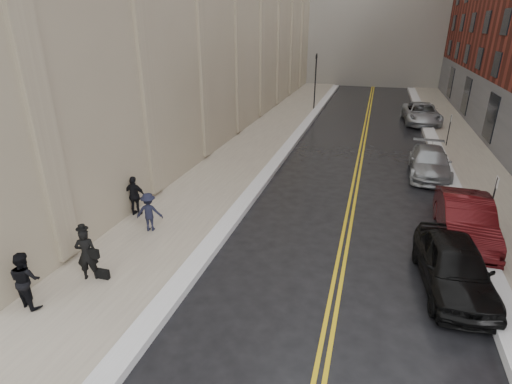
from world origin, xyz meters
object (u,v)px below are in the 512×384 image
Objects in this scene: car_maroon at (465,219)px; pedestrian_main at (87,254)px; car_silver_far at (421,113)px; pedestrian_c at (135,196)px; pedestrian_b at (149,212)px; car_silver_near at (430,162)px; pedestrian_a at (26,280)px; car_black at (454,266)px.

pedestrian_main reaches higher than car_maroon.
car_silver_far is 3.41× the size of pedestrian_c.
car_maroon is 3.19× the size of pedestrian_b.
car_silver_near is 2.90× the size of pedestrian_a.
car_maroon is 20.41m from car_silver_far.
car_silver_near is 15.48m from pedestrian_c.
pedestrian_c is at bearing 167.42° from car_black.
pedestrian_main is at bearing -150.86° from car_maroon.
car_silver_near is at bearing -95.80° from car_silver_far.
pedestrian_a is at bearing 39.82° from pedestrian_main.
pedestrian_b is (-10.83, 0.47, 0.14)m from car_black.
pedestrian_main reaches higher than pedestrian_c.
car_silver_far is 3.33× the size of pedestrian_main.
pedestrian_c is (-0.34, 6.10, -0.00)m from pedestrian_a.
car_silver_near is 2.91× the size of pedestrian_c.
pedestrian_a is (-11.78, -4.58, 0.22)m from car_black.
car_silver_far is 31.21m from pedestrian_a.
car_maroon is at bearing -93.32° from car_silver_far.
pedestrian_main reaches higher than car_silver_near.
pedestrian_a reaches higher than car_maroon.
car_maroon reaches higher than car_silver_far.
car_maroon is at bearing 70.51° from car_black.
car_black is at bearing -89.91° from car_silver_near.
car_silver_far reaches higher than car_black.
pedestrian_c is (-13.00, -22.43, 0.19)m from car_silver_far.
pedestrian_a reaches higher than car_silver_far.
pedestrian_c is at bearing -55.36° from pedestrian_b.
car_silver_far is (0.89, 23.95, 0.02)m from car_black.
car_black is at bearing -103.63° from car_maroon.
car_silver_near is 15.16m from pedestrian_b.
pedestrian_c is (-12.11, 1.52, 0.22)m from car_black.
car_silver_near is at bearing 82.91° from car_black.
pedestrian_a is 1.00× the size of pedestrian_c.
car_silver_far is at bearing -132.45° from pedestrian_b.
pedestrian_c is at bearing -100.41° from pedestrian_main.
car_silver_far is at bearing 89.29° from car_silver_near.
car_silver_near is (0.32, 10.74, -0.07)m from car_black.
pedestrian_b is at bearing 172.10° from car_black.
pedestrian_a is (-12.66, -8.12, 0.20)m from car_maroon.
pedestrian_b is (-11.72, -23.48, 0.11)m from car_silver_far.
pedestrian_main is 1.13× the size of pedestrian_b.
car_silver_near is at bearing -153.90° from pedestrian_main.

